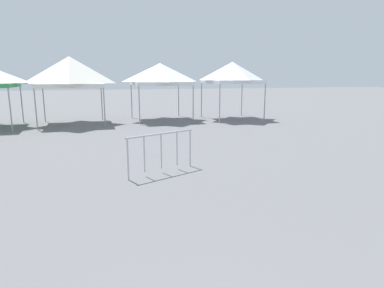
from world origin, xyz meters
The scene contains 4 objects.
canopy_tent_behind_center centered at (-2.09, 18.51, 2.77)m, with size 3.35×3.35×3.57m.
canopy_tent_behind_left centered at (2.83, 18.81, 2.66)m, with size 3.21×3.21×3.29m.
canopy_tent_center centered at (7.02, 17.96, 2.76)m, with size 3.06×3.06×3.38m.
crowd_barrier_near_person centered at (0.48, 7.96, 0.75)m, with size 1.95×0.87×1.08m.
Camera 1 is at (-1.29, -0.29, 2.49)m, focal length 30.65 mm.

